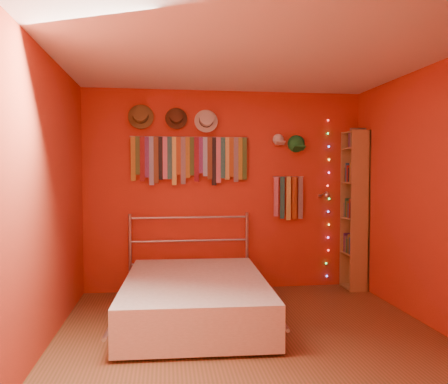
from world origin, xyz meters
name	(u,v)px	position (x,y,z in m)	size (l,w,h in m)	color
ground	(253,341)	(0.00, 0.00, 0.00)	(3.50, 3.50, 0.00)	brown
back_wall	(225,191)	(0.00, 1.75, 1.25)	(3.50, 0.02, 2.50)	#9A2F18
right_wall	(440,197)	(1.75, 0.00, 1.25)	(0.02, 3.50, 2.50)	#9A2F18
left_wall	(42,200)	(-1.75, 0.00, 1.25)	(0.02, 3.50, 2.50)	#9A2F18
ceiling	(253,52)	(0.00, 0.00, 2.50)	(3.50, 3.50, 0.02)	white
tie_rack	(190,158)	(-0.45, 1.68, 1.66)	(1.45, 0.03, 0.60)	#A9A8AD
small_tie_rack	(289,197)	(0.80, 1.69, 1.17)	(0.40, 0.03, 0.56)	#A9A8AD
fedora_olive	(141,116)	(-1.04, 1.65, 2.16)	(0.31, 0.17, 0.30)	brown
fedora_brown	(176,117)	(-0.62, 1.66, 2.15)	(0.27, 0.15, 0.26)	#432917
fedora_white	(206,120)	(-0.25, 1.65, 2.12)	(0.29, 0.16, 0.29)	beige
cap_white	(278,140)	(0.67, 1.70, 1.89)	(0.16, 0.20, 0.16)	silver
cap_green	(296,144)	(0.90, 1.70, 1.84)	(0.20, 0.25, 0.20)	#1C7E31
fairy_lights	(328,199)	(1.34, 1.71, 1.14)	(0.06, 0.02, 2.05)	#FF3333
reading_lamp	(326,195)	(1.23, 1.52, 1.19)	(0.07, 0.29, 0.09)	#A9A8AD
bookshelf	(357,209)	(1.66, 1.53, 1.02)	(0.25, 0.34, 2.00)	#9E7D47
bed	(195,297)	(-0.46, 0.63, 0.23)	(1.55, 2.05, 0.98)	#A9A8AD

